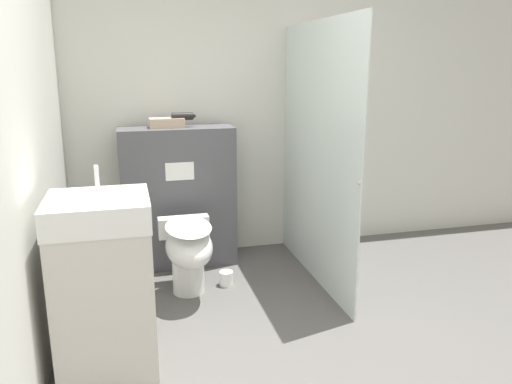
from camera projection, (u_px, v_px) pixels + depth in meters
The scene contains 8 objects.
wall_back at pixel (226, 109), 4.25m from camera, with size 8.00×0.06×2.50m.
partition_panel at pixel (179, 197), 4.06m from camera, with size 0.90×0.32×1.14m.
shower_glass at pixel (317, 156), 3.71m from camera, with size 0.04×1.51×1.93m.
toilet at pixel (188, 249), 3.54m from camera, with size 0.38×0.63×0.55m.
sink_vanity at pixel (104, 285), 2.64m from camera, with size 0.51×0.49×1.11m.
hair_drier at pixel (183, 117), 3.92m from camera, with size 0.20×0.06×0.11m.
folded_towel at pixel (167, 123), 3.91m from camera, with size 0.27×0.15×0.07m.
spare_toilet_roll at pixel (226, 278), 3.77m from camera, with size 0.10×0.10×0.11m.
Camera 1 is at (-0.84, -2.03, 1.63)m, focal length 35.00 mm.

